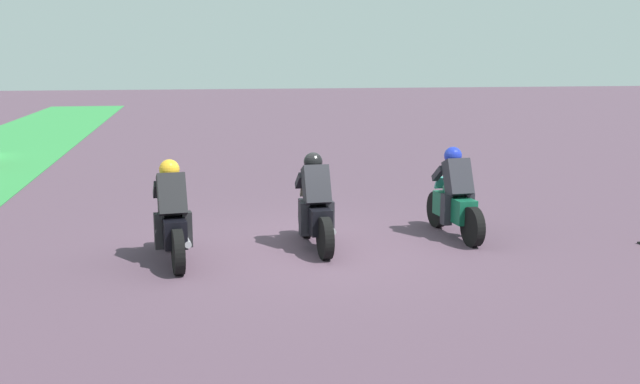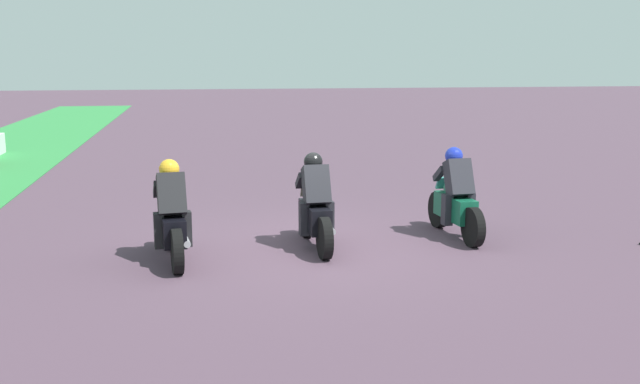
% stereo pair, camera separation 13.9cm
% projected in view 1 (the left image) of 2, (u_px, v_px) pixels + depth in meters
% --- Properties ---
extents(ground_plane, '(120.00, 120.00, 0.00)m').
position_uv_depth(ground_plane, '(313.00, 247.00, 11.54)').
color(ground_plane, '#4F3A49').
extents(rider_lane_a, '(2.04, 0.55, 1.51)m').
position_uv_depth(rider_lane_a, '(455.00, 200.00, 12.13)').
color(rider_lane_a, black).
rests_on(rider_lane_a, ground_plane).
extents(rider_lane_b, '(2.04, 0.55, 1.51)m').
position_uv_depth(rider_lane_b, '(315.00, 209.00, 11.40)').
color(rider_lane_b, black).
rests_on(rider_lane_b, ground_plane).
extents(rider_lane_c, '(2.04, 0.58, 1.51)m').
position_uv_depth(rider_lane_c, '(172.00, 220.00, 10.63)').
color(rider_lane_c, black).
rests_on(rider_lane_c, ground_plane).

